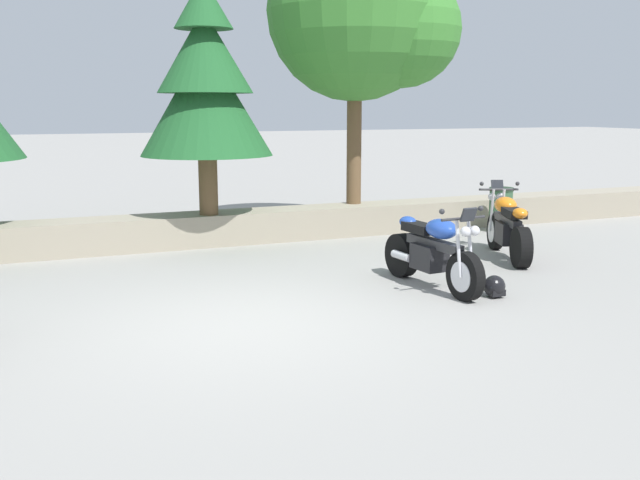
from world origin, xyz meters
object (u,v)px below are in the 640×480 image
Objects in this scene: motorcycle_blue_centre at (433,253)px; rider_helmet at (495,287)px; trash_bin at (501,210)px; pine_tree_mid_right at (205,82)px; leafy_tree_far_right at (365,16)px; motorcycle_orange_far_right at (508,228)px.

rider_helmet is (0.50, -0.71, -0.35)m from motorcycle_blue_centre.
motorcycle_blue_centre is 2.40× the size of trash_bin.
trash_bin is at bearing 52.97° from rider_helmet.
pine_tree_mid_right reaches higher than trash_bin.
leafy_tree_far_right reaches higher than pine_tree_mid_right.
pine_tree_mid_right reaches higher than motorcycle_orange_far_right.
motorcycle_orange_far_right is at bearing -70.29° from leafy_tree_far_right.
pine_tree_mid_right is at bearing 118.16° from rider_helmet.
pine_tree_mid_right is (-4.18, 2.79, 2.31)m from motorcycle_orange_far_right.
motorcycle_blue_centre is 5.07m from pine_tree_mid_right.
rider_helmet is at bearing -96.32° from leafy_tree_far_right.
motorcycle_orange_far_right is 0.50× the size of pine_tree_mid_right.
motorcycle_orange_far_right is at bearing -123.82° from trash_bin.
trash_bin is at bearing 56.18° from motorcycle_orange_far_right.
leafy_tree_far_right is at bearing 109.71° from motorcycle_orange_far_right.
leafy_tree_far_right reaches higher than motorcycle_orange_far_right.
motorcycle_orange_far_right is 0.38× the size of leafy_tree_far_right.
trash_bin is (2.46, -1.01, -3.60)m from leafy_tree_far_right.
pine_tree_mid_right is at bearing 116.83° from motorcycle_blue_centre.
rider_helmet is at bearing -61.84° from pine_tree_mid_right.
rider_helmet is 6.36m from leafy_tree_far_right.
motorcycle_blue_centre reaches higher than rider_helmet.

